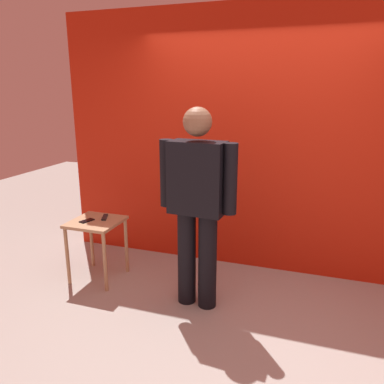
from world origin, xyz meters
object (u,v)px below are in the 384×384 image
(standing_person, at_px, (197,200))
(cell_phone, at_px, (87,221))
(side_table, at_px, (96,231))
(tv_remote, at_px, (105,217))

(standing_person, bearing_deg, cell_phone, 175.56)
(side_table, bearing_deg, cell_phone, -149.07)
(tv_remote, bearing_deg, cell_phone, -154.06)
(side_table, height_order, cell_phone, cell_phone)
(cell_phone, bearing_deg, tv_remote, 67.76)
(cell_phone, height_order, tv_remote, tv_remote)
(cell_phone, bearing_deg, side_table, 49.69)
(side_table, xyz_separation_m, cell_phone, (-0.07, -0.04, 0.12))
(side_table, distance_m, tv_remote, 0.16)
(standing_person, relative_size, cell_phone, 12.42)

